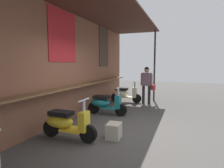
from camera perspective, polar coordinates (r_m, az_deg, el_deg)
ground_plane at (r=5.16m, az=3.85°, el=-13.55°), size 28.72×28.72×0.00m
market_stall_facade at (r=5.70m, az=-14.47°, el=8.06°), size 10.26×2.36×3.53m
scooter_yellow at (r=4.55m, az=-13.85°, el=-11.29°), size 0.46×1.40×0.97m
scooter_teal at (r=6.48m, az=-2.20°, el=-5.87°), size 0.46×1.40×0.97m
scooter_cream at (r=8.54m, az=3.71°, el=-2.97°), size 0.46×1.40×0.97m
shopper_with_handbag at (r=8.27m, az=10.52°, el=0.70°), size 0.35×0.65×1.61m
merchandise_crate at (r=4.53m, az=0.56°, el=-13.99°), size 0.41×0.34×0.36m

